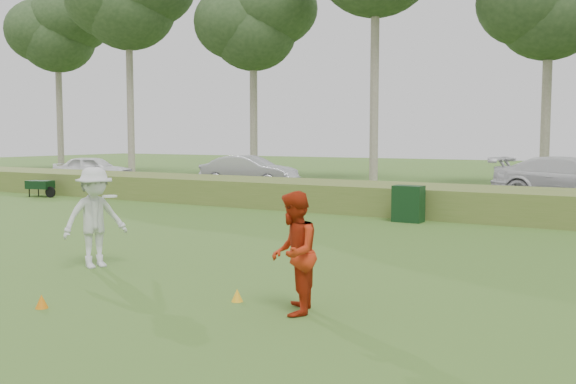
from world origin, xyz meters
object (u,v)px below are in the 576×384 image
Objects in this scene: player_red at (294,253)px; cone_yellow at (237,295)px; car_right at (573,180)px; utility_cabinet at (408,204)px; car_mid at (249,172)px; player_white at (95,218)px; cone_orange at (42,301)px; car_left at (94,169)px.

player_red is 1.31m from cone_yellow.
car_right is (1.60, 17.70, 0.03)m from player_red.
car_mid is (-10.35, 7.25, 0.29)m from utility_cabinet.
utility_cabinet is 8.46m from car_right.
player_white is 18.01m from car_right.
player_red reaches higher than car_mid.
player_white is at bearing 168.94° from cone_yellow.
utility_cabinet is (-0.85, 9.87, 0.43)m from cone_yellow.
player_white is 9.49× the size of cone_orange.
car_left is (-20.23, 16.01, 0.66)m from cone_yellow.
car_right is (4.88, 19.29, 0.79)m from cone_orange.
car_mid is 13.87m from car_right.
car_right is (3.51, 7.69, 0.36)m from utility_cabinet.
player_white is 18.00m from car_mid.
player_red is 10.20m from utility_cabinet.
car_left is at bearing 135.43° from cone_orange.
car_mid is at bearing 101.60° from car_right.
player_red is 17.77m from car_right.
car_right is at bearing 66.20° from utility_cabinet.
player_white reaches higher than player_red.
car_left reaches higher than utility_cabinet.
car_mid is (9.03, 1.11, 0.06)m from car_left.
car_right is at bearing 0.19° from player_white.
car_left reaches higher than cone_orange.
cone_orange reaches higher than cone_yellow.
car_mid is at bearing -167.41° from player_red.
player_white reaches higher than cone_yellow.
car_right is at bearing 152.02° from player_red.
player_white is 9.60m from utility_cabinet.
player_white is 0.41× the size of car_mid.
cone_orange is 0.05× the size of car_left.
cone_yellow is 17.78m from car_right.
car_right is (22.89, 1.55, 0.14)m from car_left.
player_red is 0.38× the size of car_mid.
player_white is at bearing -123.11° from player_red.
cone_yellow is at bearing -152.08° from car_left.
cone_orange is at bearing 175.57° from car_right.
car_mid is at bearing -106.73° from car_left.
car_mid reaches higher than utility_cabinet.
utility_cabinet reaches higher than cone_yellow.
player_white is 3.92m from cone_yellow.
utility_cabinet is 0.23× the size of car_mid.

